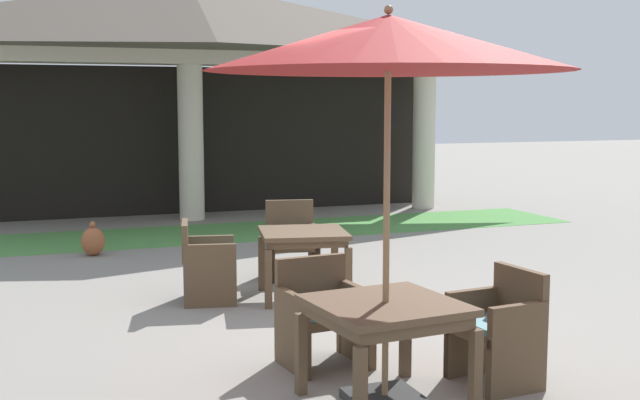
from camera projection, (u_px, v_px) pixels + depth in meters
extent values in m
plane|color=gray|center=(397.00, 355.00, 6.62)|extent=(60.00, 60.00, 0.00)
cylinder|color=beige|center=(191.00, 143.00, 14.15)|extent=(0.44, 0.44, 2.69)
cylinder|color=beige|center=(424.00, 139.00, 15.72)|extent=(0.44, 0.44, 2.69)
cube|color=beige|center=(189.00, 58.00, 13.97)|extent=(9.90, 0.70, 0.24)
pyramid|color=#665B51|center=(189.00, 16.00, 13.89)|extent=(10.30, 3.00, 1.18)
cube|color=black|center=(181.00, 141.00, 14.99)|extent=(9.70, 0.16, 2.69)
cube|color=#519347|center=(213.00, 233.00, 12.79)|extent=(12.10, 1.96, 0.01)
cube|color=brown|center=(303.00, 233.00, 8.50)|extent=(1.04, 1.04, 0.05)
cube|color=brown|center=(303.00, 239.00, 8.51)|extent=(0.96, 0.96, 0.07)
cube|color=brown|center=(268.00, 279.00, 8.09)|extent=(0.08, 0.08, 0.60)
cube|color=brown|center=(348.00, 277.00, 8.21)|extent=(0.08, 0.08, 0.60)
cube|color=brown|center=(262.00, 263.00, 8.89)|extent=(0.08, 0.08, 0.60)
cube|color=brown|center=(335.00, 261.00, 9.01)|extent=(0.08, 0.08, 0.60)
cube|color=brown|center=(209.00, 261.00, 8.39)|extent=(0.63, 0.66, 0.07)
cube|color=teal|center=(209.00, 255.00, 8.38)|extent=(0.58, 0.61, 0.05)
cube|color=brown|center=(185.00, 240.00, 8.32)|extent=(0.17, 0.57, 0.38)
cube|color=brown|center=(209.00, 265.00, 8.66)|extent=(0.53, 0.16, 0.64)
cube|color=brown|center=(210.00, 276.00, 8.14)|extent=(0.53, 0.16, 0.64)
cube|color=brown|center=(231.00, 277.00, 8.70)|extent=(0.07, 0.07, 0.39)
cube|color=brown|center=(234.00, 288.00, 8.20)|extent=(0.07, 0.07, 0.39)
cube|color=brown|center=(187.00, 278.00, 8.63)|extent=(0.07, 0.07, 0.39)
cube|color=brown|center=(186.00, 289.00, 8.12)|extent=(0.07, 0.07, 0.39)
cube|color=brown|center=(292.00, 245.00, 9.50)|extent=(0.67, 0.66, 0.07)
cube|color=teal|center=(292.00, 240.00, 9.49)|extent=(0.61, 0.61, 0.05)
cube|color=brown|center=(289.00, 219.00, 9.72)|extent=(0.57, 0.17, 0.47)
cube|color=brown|center=(314.00, 252.00, 9.55)|extent=(0.17, 0.56, 0.61)
cube|color=brown|center=(270.00, 253.00, 9.47)|extent=(0.17, 0.56, 0.61)
cube|color=brown|center=(317.00, 267.00, 9.32)|extent=(0.07, 0.07, 0.35)
cube|color=brown|center=(273.00, 268.00, 9.24)|extent=(0.07, 0.07, 0.35)
cube|color=brown|center=(311.00, 258.00, 9.81)|extent=(0.07, 0.07, 0.35)
cube|color=brown|center=(269.00, 260.00, 9.73)|extent=(0.07, 0.07, 0.35)
cube|color=brown|center=(386.00, 305.00, 5.47)|extent=(1.02, 1.02, 0.05)
cube|color=brown|center=(386.00, 315.00, 5.48)|extent=(0.94, 0.94, 0.09)
cube|color=brown|center=(360.00, 393.00, 4.94)|extent=(0.08, 0.08, 0.58)
cube|color=brown|center=(475.00, 373.00, 5.32)|extent=(0.08, 0.08, 0.58)
cube|color=brown|center=(301.00, 354.00, 5.71)|extent=(0.08, 0.08, 0.58)
cube|color=brown|center=(405.00, 338.00, 6.09)|extent=(0.08, 0.08, 0.58)
cube|color=#2D2D2D|center=(385.00, 399.00, 5.55)|extent=(0.48, 0.48, 0.07)
cylinder|color=olive|center=(386.00, 231.00, 5.41)|extent=(0.04, 0.04, 2.39)
cone|color=maroon|center=(388.00, 43.00, 5.26)|extent=(2.41, 2.41, 0.36)
sphere|color=olive|center=(389.00, 10.00, 5.24)|extent=(0.06, 0.06, 0.06)
cube|color=brown|center=(325.00, 316.00, 6.33)|extent=(0.65, 0.61, 0.07)
cube|color=teal|center=(325.00, 309.00, 6.32)|extent=(0.60, 0.56, 0.05)
cube|color=brown|center=(311.00, 281.00, 6.53)|extent=(0.60, 0.12, 0.40)
cube|color=brown|center=(356.00, 323.00, 6.46)|extent=(0.11, 0.55, 0.61)
cube|color=brown|center=(292.00, 332.00, 6.22)|extent=(0.11, 0.55, 0.61)
cube|color=brown|center=(371.00, 347.00, 6.25)|extent=(0.06, 0.06, 0.36)
cube|color=brown|center=(307.00, 357.00, 6.01)|extent=(0.06, 0.06, 0.36)
cube|color=brown|center=(341.00, 331.00, 6.69)|extent=(0.06, 0.06, 0.36)
cube|color=brown|center=(280.00, 339.00, 6.45)|extent=(0.06, 0.06, 0.36)
cube|color=brown|center=(495.00, 331.00, 5.91)|extent=(0.54, 0.60, 0.07)
cube|color=teal|center=(495.00, 323.00, 5.90)|extent=(0.50, 0.55, 0.05)
cube|color=brown|center=(520.00, 296.00, 5.98)|extent=(0.11, 0.55, 0.41)
cube|color=brown|center=(517.00, 350.00, 5.69)|extent=(0.50, 0.11, 0.65)
cube|color=brown|center=(473.00, 332.00, 6.14)|extent=(0.50, 0.11, 0.65)
cube|color=brown|center=(491.00, 374.00, 5.62)|extent=(0.06, 0.06, 0.36)
cube|color=brown|center=(450.00, 355.00, 6.06)|extent=(0.06, 0.06, 0.36)
cube|color=brown|center=(540.00, 366.00, 5.81)|extent=(0.06, 0.06, 0.36)
cube|color=brown|center=(496.00, 347.00, 6.25)|extent=(0.06, 0.06, 0.36)
ellipsoid|color=#9E5633|center=(93.00, 241.00, 10.91)|extent=(0.31, 0.31, 0.39)
sphere|color=#9E5633|center=(92.00, 224.00, 10.88)|extent=(0.08, 0.08, 0.08)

